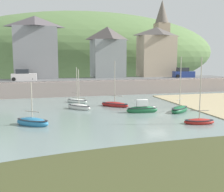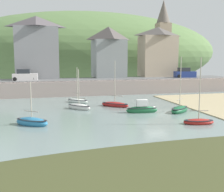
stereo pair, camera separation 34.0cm
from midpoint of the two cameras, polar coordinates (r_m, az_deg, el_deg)
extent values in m
cube|color=gray|center=(32.28, 9.54, -3.49)|extent=(48.00, 40.00, 0.06)
cube|color=gray|center=(47.95, 1.32, 1.79)|extent=(48.00, 2.40, 2.40)
cube|color=#606060|center=(51.40, 0.20, 3.49)|extent=(48.00, 9.00, 0.10)
ellipsoid|color=#5B7A46|center=(85.38, -4.60, 9.01)|extent=(80.00, 44.00, 22.91)
cube|color=gray|center=(54.09, -14.92, 8.49)|extent=(7.66, 5.48, 9.41)
pyramid|color=#524B4E|center=(54.48, -15.14, 14.51)|extent=(7.96, 5.78, 2.02)
cube|color=gray|center=(55.72, -0.52, 7.64)|extent=(6.07, 5.75, 7.30)
pyramid|color=#514947|center=(55.93, -0.53, 12.71)|extent=(6.37, 6.05, 2.57)
cube|color=tan|center=(59.12, 9.46, 8.03)|extent=(7.18, 4.58, 8.31)
pyramid|color=#534D49|center=(59.36, 9.57, 12.90)|extent=(7.48, 4.88, 1.77)
cube|color=#9E8A6E|center=(64.00, 10.48, 9.37)|extent=(2.80, 2.80, 11.40)
cone|color=#665B51|center=(64.76, 10.66, 16.65)|extent=(3.00, 3.00, 5.01)
ellipsoid|color=maroon|center=(36.02, 0.86, -1.81)|extent=(3.64, 3.63, 0.77)
ellipsoid|color=black|center=(35.99, 0.86, -1.48)|extent=(3.57, 3.56, 0.12)
cylinder|color=#B2A893|center=(35.64, 0.87, 2.99)|extent=(0.09, 0.09, 5.29)
cylinder|color=gray|center=(35.84, 0.87, 0.08)|extent=(1.70, 1.69, 0.07)
ellipsoid|color=#A9211C|center=(27.92, 17.63, -5.11)|extent=(3.11, 1.79, 0.64)
ellipsoid|color=black|center=(27.88, 17.64, -4.75)|extent=(3.05, 1.75, 0.12)
cylinder|color=#B2A893|center=(27.40, 17.91, 1.47)|extent=(0.09, 0.09, 5.80)
cylinder|color=gray|center=(27.70, 17.72, -2.89)|extent=(1.79, 0.42, 0.07)
ellipsoid|color=white|center=(39.39, -6.85, -1.06)|extent=(3.14, 3.03, 0.70)
ellipsoid|color=black|center=(39.36, -6.85, -0.78)|extent=(3.07, 2.96, 0.12)
cylinder|color=#B2A893|center=(39.08, -6.91, 2.64)|extent=(0.09, 0.09, 4.40)
cylinder|color=gray|center=(39.23, -6.87, 0.62)|extent=(1.24, 1.17, 0.07)
ellipsoid|color=silver|center=(34.38, -6.49, -2.28)|extent=(3.09, 3.30, 0.87)
ellipsoid|color=black|center=(34.33, -6.50, -1.89)|extent=(3.03, 3.23, 0.12)
cylinder|color=#B2A893|center=(34.02, -6.56, 1.93)|extent=(0.09, 0.09, 4.20)
cylinder|color=gray|center=(34.20, -6.52, -0.42)|extent=(1.50, 1.69, 0.07)
ellipsoid|color=teal|center=(27.13, -15.74, -5.21)|extent=(3.52, 3.08, 0.95)
ellipsoid|color=black|center=(27.07, -15.76, -4.68)|extent=(3.45, 3.02, 0.12)
cylinder|color=#B2A893|center=(26.74, -15.91, -0.77)|extent=(0.09, 0.09, 3.30)
cylinder|color=gray|center=(26.92, -15.82, -3.04)|extent=(1.32, 1.01, 0.07)
ellipsoid|color=#195934|center=(33.32, 13.94, -2.78)|extent=(3.57, 3.32, 0.89)
ellipsoid|color=black|center=(33.28, 13.96, -2.36)|extent=(3.50, 3.25, 0.12)
cylinder|color=#B2A893|center=(32.89, 14.13, 2.86)|extent=(0.09, 0.09, 5.69)
cylinder|color=gray|center=(33.12, 14.01, -0.67)|extent=(1.27, 1.09, 0.07)
ellipsoid|color=#1C5C34|center=(32.18, 6.44, -2.92)|extent=(3.73, 1.40, 0.98)
ellipsoid|color=black|center=(32.13, 6.45, -2.45)|extent=(3.66, 1.37, 0.12)
cube|color=silver|center=(32.03, 6.46, -1.41)|extent=(1.35, 0.81, 0.75)
cube|color=silver|center=(49.75, -17.14, 3.75)|extent=(4.17, 1.87, 1.20)
cube|color=#282D33|center=(49.71, -17.47, 4.83)|extent=(2.16, 1.59, 0.80)
cylinder|color=black|center=(50.51, -15.21, 3.56)|extent=(0.64, 0.22, 0.64)
cylinder|color=black|center=(48.92, -15.23, 3.43)|extent=(0.64, 0.22, 0.64)
cylinder|color=black|center=(50.67, -18.95, 3.42)|extent=(0.64, 0.22, 0.64)
cylinder|color=black|center=(49.08, -19.09, 3.29)|extent=(0.64, 0.22, 0.64)
cube|color=navy|center=(56.95, 14.86, 4.31)|extent=(4.26, 2.12, 1.20)
cube|color=#282D33|center=(56.78, 14.68, 5.27)|extent=(2.25, 1.71, 0.80)
cylinder|color=black|center=(58.47, 15.88, 4.08)|extent=(0.64, 0.22, 0.64)
cylinder|color=black|center=(57.10, 16.69, 3.97)|extent=(0.64, 0.22, 0.64)
cylinder|color=black|center=(56.88, 13.00, 4.08)|extent=(0.64, 0.22, 0.64)
cylinder|color=black|center=(55.47, 13.77, 3.97)|extent=(0.64, 0.22, 0.64)
sphere|color=silver|center=(33.98, 8.85, -2.56)|extent=(0.56, 0.56, 0.56)
camera|label=1|loc=(0.17, -89.84, 0.02)|focal=44.66mm
camera|label=2|loc=(0.17, 90.16, -0.02)|focal=44.66mm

